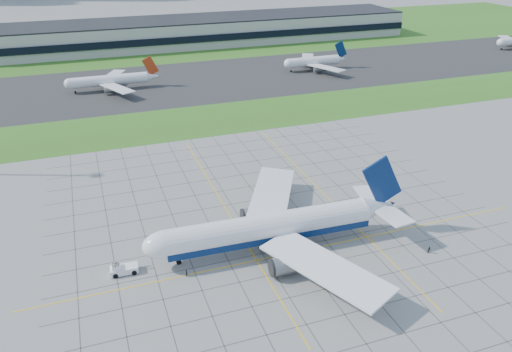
{
  "coord_description": "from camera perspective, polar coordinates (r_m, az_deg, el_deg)",
  "views": [
    {
      "loc": [
        -40.66,
        -87.59,
        66.31
      ],
      "look_at": [
        -0.74,
        24.52,
        7.0
      ],
      "focal_mm": 35.0,
      "sensor_mm": 36.0,
      "label": 1
    }
  ],
  "objects": [
    {
      "name": "airliner",
      "position": [
        113.81,
        1.8,
        -5.91
      ],
      "size": [
        62.12,
        62.89,
        19.54
      ],
      "rotation": [
        0.0,
        0.0,
        -0.04
      ],
      "color": "white",
      "rests_on": "ground"
    },
    {
      "name": "crew_near",
      "position": [
        108.49,
        -7.94,
        -10.93
      ],
      "size": [
        0.7,
        0.72,
        1.68
      ],
      "primitive_type": "imported",
      "rotation": [
        0.0,
        0.0,
        0.85
      ],
      "color": "black",
      "rests_on": "ground"
    },
    {
      "name": "grass_median",
      "position": [
        193.87,
        -6.34,
        6.33
      ],
      "size": [
        700.0,
        35.0,
        0.04
      ],
      "primitive_type": "cube",
      "color": "#35651C",
      "rests_on": "ground"
    },
    {
      "name": "pushback_tug",
      "position": [
        111.95,
        -14.99,
        -10.22
      ],
      "size": [
        8.57,
        3.18,
        2.37
      ],
      "rotation": [
        0.0,
        0.0,
        -0.04
      ],
      "color": "white",
      "rests_on": "ground"
    },
    {
      "name": "crew_far",
      "position": [
        120.8,
        19.19,
        -8.0
      ],
      "size": [
        0.98,
        0.85,
        1.73
      ],
      "primitive_type": "imported",
      "rotation": [
        0.0,
        0.0,
        -0.27
      ],
      "color": "black",
      "rests_on": "ground"
    },
    {
      "name": "asphalt_taxiway",
      "position": [
        245.24,
        -9.48,
        10.45
      ],
      "size": [
        700.0,
        75.0,
        0.04
      ],
      "primitive_type": "cube",
      "color": "#383838",
      "rests_on": "ground"
    },
    {
      "name": "grass_far",
      "position": [
        351.31,
        -13.05,
        14.97
      ],
      "size": [
        700.0,
        145.0,
        0.04
      ],
      "primitive_type": "cube",
      "color": "#35651C",
      "rests_on": "ground"
    },
    {
      "name": "terminal",
      "position": [
        332.72,
        -5.48,
        16.27
      ],
      "size": [
        260.0,
        43.0,
        15.8
      ],
      "color": "#B7B7B2",
      "rests_on": "ground"
    },
    {
      "name": "distant_jet_1",
      "position": [
        239.28,
        -16.3,
        10.47
      ],
      "size": [
        39.85,
        42.66,
        14.08
      ],
      "color": "white",
      "rests_on": "ground"
    },
    {
      "name": "distant_jet_2",
      "position": [
        266.31,
        6.68,
        12.89
      ],
      "size": [
        33.17,
        42.66,
        14.08
      ],
      "color": "white",
      "rests_on": "ground"
    },
    {
      "name": "apron_markings",
      "position": [
        125.78,
        2.56,
        -5.35
      ],
      "size": [
        120.0,
        130.0,
        0.03
      ],
      "color": "#474744",
      "rests_on": "ground"
    },
    {
      "name": "ground",
      "position": [
        117.14,
        4.41,
        -8.08
      ],
      "size": [
        1400.0,
        1400.0,
        0.0
      ],
      "primitive_type": "plane",
      "color": "gray",
      "rests_on": "ground"
    }
  ]
}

